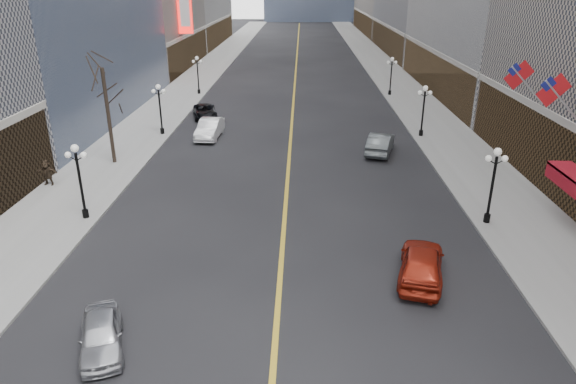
# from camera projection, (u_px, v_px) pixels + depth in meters

# --- Properties ---
(sidewalk_east) EXTENTS (6.00, 230.00, 0.15)m
(sidewalk_east) POSITION_uv_depth(u_px,v_px,m) (402.00, 89.00, 66.82)
(sidewalk_east) COLOR gray
(sidewalk_east) RESTS_ON ground
(sidewalk_west) EXTENTS (6.00, 230.00, 0.15)m
(sidewalk_west) POSITION_uv_depth(u_px,v_px,m) (188.00, 88.00, 67.50)
(sidewalk_west) COLOR gray
(sidewalk_west) RESTS_ON ground
(lane_line) EXTENTS (0.25, 200.00, 0.02)m
(lane_line) POSITION_uv_depth(u_px,v_px,m) (295.00, 76.00, 76.42)
(lane_line) COLOR gold
(lane_line) RESTS_ON ground
(streetlamp_east_1) EXTENTS (1.26, 0.44, 4.52)m
(streetlamp_east_1) POSITION_uv_depth(u_px,v_px,m) (493.00, 178.00, 28.85)
(streetlamp_east_1) COLOR black
(streetlamp_east_1) RESTS_ON sidewalk_east
(streetlamp_east_2) EXTENTS (1.26, 0.44, 4.52)m
(streetlamp_east_2) POSITION_uv_depth(u_px,v_px,m) (424.00, 106.00, 45.47)
(streetlamp_east_2) COLOR black
(streetlamp_east_2) RESTS_ON sidewalk_east
(streetlamp_east_3) EXTENTS (1.26, 0.44, 4.52)m
(streetlamp_east_3) POSITION_uv_depth(u_px,v_px,m) (391.00, 72.00, 62.10)
(streetlamp_east_3) COLOR black
(streetlamp_east_3) RESTS_ON sidewalk_east
(streetlamp_west_1) EXTENTS (1.26, 0.44, 4.52)m
(streetlamp_west_1) POSITION_uv_depth(u_px,v_px,m) (79.00, 174.00, 29.42)
(streetlamp_west_1) COLOR black
(streetlamp_west_1) RESTS_ON sidewalk_west
(streetlamp_west_2) EXTENTS (1.26, 0.44, 4.52)m
(streetlamp_west_2) POSITION_uv_depth(u_px,v_px,m) (160.00, 104.00, 46.05)
(streetlamp_west_2) COLOR black
(streetlamp_west_2) RESTS_ON sidewalk_west
(streetlamp_west_3) EXTENTS (1.26, 0.44, 4.52)m
(streetlamp_west_3) POSITION_uv_depth(u_px,v_px,m) (198.00, 71.00, 62.67)
(streetlamp_west_3) COLOR black
(streetlamp_west_3) RESTS_ON sidewalk_west
(flag_4) EXTENTS (2.87, 0.12, 2.87)m
(flag_4) POSITION_uv_depth(u_px,v_px,m) (556.00, 93.00, 28.93)
(flag_4) COLOR #B2B2B7
(flag_4) RESTS_ON ground
(flag_5) EXTENTS (2.87, 0.12, 2.87)m
(flag_5) POSITION_uv_depth(u_px,v_px,m) (521.00, 78.00, 33.55)
(flag_5) COLOR #B2B2B7
(flag_5) RESTS_ON ground
(awning_c) EXTENTS (1.40, 4.00, 0.93)m
(awning_c) POSITION_uv_depth(u_px,v_px,m) (572.00, 176.00, 28.67)
(awning_c) COLOR maroon
(awning_c) RESTS_ON ground
(tree_west_far) EXTENTS (3.60, 3.60, 7.92)m
(tree_west_far) POSITION_uv_depth(u_px,v_px,m) (104.00, 83.00, 37.42)
(tree_west_far) COLOR #2D231C
(tree_west_far) RESTS_ON sidewalk_west
(car_nb_near) EXTENTS (2.77, 4.20, 1.33)m
(car_nb_near) POSITION_uv_depth(u_px,v_px,m) (101.00, 335.00, 19.60)
(car_nb_near) COLOR #ADAFB5
(car_nb_near) RESTS_ON ground
(car_nb_mid) EXTENTS (2.05, 5.19, 1.68)m
(car_nb_mid) POSITION_uv_depth(u_px,v_px,m) (210.00, 129.00, 46.10)
(car_nb_mid) COLOR silver
(car_nb_mid) RESTS_ON ground
(car_nb_far) EXTENTS (3.32, 5.21, 1.34)m
(car_nb_far) POSITION_uv_depth(u_px,v_px,m) (205.00, 111.00, 52.85)
(car_nb_far) COLOR black
(car_nb_far) RESTS_ON ground
(car_sb_mid) EXTENTS (3.15, 5.32, 1.70)m
(car_sb_mid) POSITION_uv_depth(u_px,v_px,m) (421.00, 263.00, 24.19)
(car_sb_mid) COLOR maroon
(car_sb_mid) RESTS_ON ground
(car_sb_far) EXTENTS (3.08, 5.39, 1.68)m
(car_sb_far) POSITION_uv_depth(u_px,v_px,m) (380.00, 143.00, 41.97)
(car_sb_far) COLOR #4F5557
(car_sb_far) RESTS_ON ground
(ped_west_far) EXTENTS (1.70, 0.63, 1.79)m
(ped_west_far) POSITION_uv_depth(u_px,v_px,m) (47.00, 172.00, 35.01)
(ped_west_far) COLOR #30251A
(ped_west_far) RESTS_ON sidewalk_west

